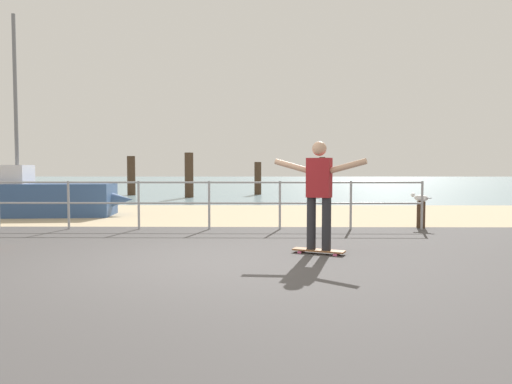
# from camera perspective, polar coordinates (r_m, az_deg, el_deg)

# --- Properties ---
(ground_plane) EXTENTS (24.00, 10.00, 0.04)m
(ground_plane) POSITION_cam_1_polar(r_m,az_deg,el_deg) (5.76, -10.26, -10.56)
(ground_plane) COLOR #474444
(ground_plane) RESTS_ON ground
(beach_strip) EXTENTS (24.00, 6.00, 0.04)m
(beach_strip) POSITION_cam_1_polar(r_m,az_deg,el_deg) (13.61, -3.86, -2.68)
(beach_strip) COLOR tan
(beach_strip) RESTS_ON ground
(sea_surface) EXTENTS (72.00, 50.00, 0.04)m
(sea_surface) POSITION_cam_1_polar(r_m,az_deg,el_deg) (41.53, -0.80, 1.14)
(sea_surface) COLOR #75939E
(sea_surface) RESTS_ON ground
(railing_fence) EXTENTS (12.08, 0.05, 1.05)m
(railing_fence) POSITION_cam_1_polar(r_m,az_deg,el_deg) (10.45, -13.84, -0.66)
(railing_fence) COLOR #9EA0A5
(railing_fence) RESTS_ON ground
(sailboat) EXTENTS (5.03, 1.81, 5.41)m
(sailboat) POSITION_cam_1_polar(r_m,az_deg,el_deg) (14.25, -24.83, -0.58)
(sailboat) COLOR #335184
(sailboat) RESTS_ON ground
(skateboard) EXTENTS (0.81, 0.51, 0.08)m
(skateboard) POSITION_cam_1_polar(r_m,az_deg,el_deg) (7.41, 7.49, -6.96)
(skateboard) COLOR brown
(skateboard) RESTS_ON ground
(skateboarder) EXTENTS (1.36, 0.67, 1.65)m
(skateboarder) POSITION_cam_1_polar(r_m,az_deg,el_deg) (7.30, 7.54, 0.40)
(skateboarder) COLOR #26262B
(skateboarder) RESTS_ON skateboard
(bollard_short) EXTENTS (0.18, 0.18, 0.60)m
(bollard_short) POSITION_cam_1_polar(r_m,az_deg,el_deg) (10.99, 19.10, -2.62)
(bollard_short) COLOR #422D1E
(bollard_short) RESTS_ON ground
(seagull) EXTENTS (0.38, 0.38, 0.18)m
(seagull) POSITION_cam_1_polar(r_m,az_deg,el_deg) (10.97, 19.06, -0.66)
(seagull) COLOR white
(seagull) RESTS_ON bollard_short
(groyne_post_0) EXTENTS (0.38, 0.38, 1.86)m
(groyne_post_0) POSITION_cam_1_polar(r_m,az_deg,el_deg) (23.22, -14.68, 1.88)
(groyne_post_0) COLOR #422D1E
(groyne_post_0) RESTS_ON ground
(groyne_post_1) EXTENTS (0.38, 0.38, 1.97)m
(groyne_post_1) POSITION_cam_1_polar(r_m,az_deg,el_deg) (20.99, -8.00, 1.99)
(groyne_post_1) COLOR #422D1E
(groyne_post_1) RESTS_ON ground
(groyne_post_2) EXTENTS (0.33, 0.33, 1.59)m
(groyne_post_2) POSITION_cam_1_polar(r_m,az_deg,el_deg) (23.01, 0.22, 1.63)
(groyne_post_2) COLOR #422D1E
(groyne_post_2) RESTS_ON ground
(groyne_post_3) EXTENTS (0.28, 0.28, 1.81)m
(groyne_post_3) POSITION_cam_1_polar(r_m,az_deg,el_deg) (22.28, 7.89, 1.84)
(groyne_post_3) COLOR #422D1E
(groyne_post_3) RESTS_ON ground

